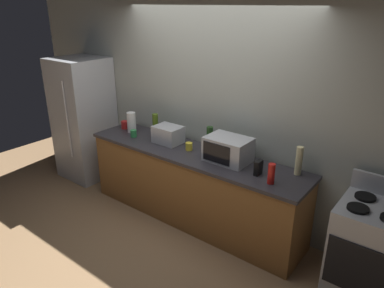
% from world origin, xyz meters
% --- Properties ---
extents(ground_plane, '(8.00, 8.00, 0.00)m').
position_xyz_m(ground_plane, '(0.00, 0.00, 0.00)').
color(ground_plane, '#93704C').
extents(back_wall, '(6.40, 0.10, 2.70)m').
position_xyz_m(back_wall, '(0.00, 0.81, 1.35)').
color(back_wall, '#9EA399').
rests_on(back_wall, ground_plane).
extents(counter_run, '(2.84, 0.64, 0.90)m').
position_xyz_m(counter_run, '(0.00, 0.40, 0.45)').
color(counter_run, brown).
rests_on(counter_run, ground_plane).
extents(refrigerator, '(0.72, 0.73, 1.80)m').
position_xyz_m(refrigerator, '(-2.05, 0.40, 0.90)').
color(refrigerator, '#B7BABF').
rests_on(refrigerator, ground_plane).
extents(stove_range, '(0.60, 0.61, 1.08)m').
position_xyz_m(stove_range, '(2.00, 0.40, 0.46)').
color(stove_range, '#B7BABF').
rests_on(stove_range, ground_plane).
extents(microwave, '(0.48, 0.35, 0.27)m').
position_xyz_m(microwave, '(0.46, 0.45, 1.04)').
color(microwave, '#B7BABF').
rests_on(microwave, counter_run).
extents(toaster_oven, '(0.34, 0.26, 0.21)m').
position_xyz_m(toaster_oven, '(-0.42, 0.46, 1.01)').
color(toaster_oven, '#B7BABF').
rests_on(toaster_oven, counter_run).
extents(paper_towel_roll, '(0.12, 0.12, 0.27)m').
position_xyz_m(paper_towel_roll, '(-1.06, 0.45, 1.04)').
color(paper_towel_roll, white).
rests_on(paper_towel_roll, counter_run).
extents(cordless_phone, '(0.05, 0.11, 0.15)m').
position_xyz_m(cordless_phone, '(0.89, 0.35, 0.98)').
color(cordless_phone, black).
rests_on(cordless_phone, counter_run).
extents(bottle_olive_oil, '(0.07, 0.07, 0.29)m').
position_xyz_m(bottle_olive_oil, '(-0.73, 0.56, 1.04)').
color(bottle_olive_oil, '#4C6B19').
rests_on(bottle_olive_oil, counter_run).
extents(bottle_hand_soap, '(0.07, 0.07, 0.30)m').
position_xyz_m(bottle_hand_soap, '(1.20, 0.60, 1.05)').
color(bottle_hand_soap, beige).
rests_on(bottle_hand_soap, counter_run).
extents(bottle_wine, '(0.08, 0.08, 0.29)m').
position_xyz_m(bottle_wine, '(0.13, 0.57, 1.05)').
color(bottle_wine, '#1E3F19').
rests_on(bottle_wine, counter_run).
extents(bottle_hot_sauce, '(0.07, 0.07, 0.20)m').
position_xyz_m(bottle_hot_sauce, '(1.07, 0.26, 1.00)').
color(bottle_hot_sauce, red).
rests_on(bottle_hot_sauce, counter_run).
extents(mug_green, '(0.08, 0.08, 0.09)m').
position_xyz_m(mug_green, '(-0.91, 0.33, 0.95)').
color(mug_green, '#2D8C47').
rests_on(mug_green, counter_run).
extents(mug_yellow, '(0.08, 0.08, 0.09)m').
position_xyz_m(mug_yellow, '(-0.07, 0.43, 0.95)').
color(mug_yellow, yellow).
rests_on(mug_yellow, counter_run).
extents(mug_red, '(0.10, 0.10, 0.11)m').
position_xyz_m(mug_red, '(-1.24, 0.49, 0.95)').
color(mug_red, red).
rests_on(mug_red, counter_run).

